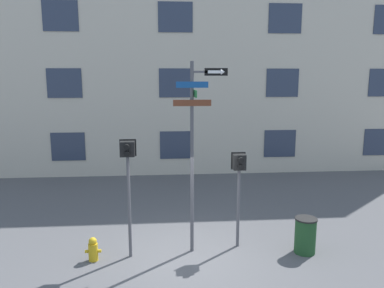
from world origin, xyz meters
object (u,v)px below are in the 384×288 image
object	(u,v)px
pedestrian_signal_right	(239,174)
trash_bin	(305,235)
fire_hydrant	(93,249)
pedestrian_signal_left	(128,166)
street_sign_pole	(195,141)

from	to	relation	value
pedestrian_signal_right	trash_bin	size ratio (longest dim) A/B	2.73
pedestrian_signal_right	fire_hydrant	size ratio (longest dim) A/B	4.23
pedestrian_signal_right	trash_bin	bearing A→B (deg)	-16.92
fire_hydrant	pedestrian_signal_right	bearing A→B (deg)	7.59
pedestrian_signal_left	trash_bin	xyz separation A→B (m)	(4.44, -0.14, -1.86)
pedestrian_signal_left	trash_bin	world-z (taller)	pedestrian_signal_left
street_sign_pole	pedestrian_signal_left	world-z (taller)	street_sign_pole
street_sign_pole	pedestrian_signal_right	bearing A→B (deg)	8.66
pedestrian_signal_right	fire_hydrant	xyz separation A→B (m)	(-3.69, -0.49, -1.71)
pedestrian_signal_left	fire_hydrant	world-z (taller)	pedestrian_signal_left
street_sign_pole	trash_bin	size ratio (longest dim) A/B	5.19
trash_bin	fire_hydrant	bearing A→B (deg)	179.91
trash_bin	pedestrian_signal_right	bearing A→B (deg)	163.08
trash_bin	street_sign_pole	bearing A→B (deg)	173.46
street_sign_pole	pedestrian_signal_left	bearing A→B (deg)	-173.71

